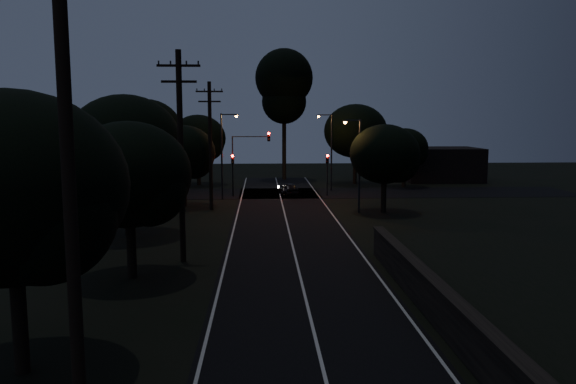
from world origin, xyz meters
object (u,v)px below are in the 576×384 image
utility_pole_mid (181,153)px  streetlight_a (224,150)px  signal_right (327,167)px  streetlight_c (357,159)px  utility_pole_near (69,178)px  signal_mast (250,152)px  utility_pole_far (210,144)px  signal_left (233,167)px  streetlight_b (330,146)px  car (288,189)px  tall_pine (284,86)px

utility_pole_mid → streetlight_a: 23.04m
signal_right → streetlight_c: (1.23, -9.99, 1.51)m
utility_pole_near → signal_mast: 42.15m
utility_pole_far → signal_left: bearing=80.1°
utility_pole_mid → streetlight_b: bearing=68.7°
utility_pole_near → utility_pole_far: (0.00, 34.00, -0.76)m
streetlight_a → streetlight_c: 13.72m
signal_right → streetlight_c: 10.18m
signal_mast → car: signal_mast is taller
utility_pole_far → tall_pine: (7.00, 23.00, 6.03)m
tall_pine → signal_left: bearing=-110.5°
tall_pine → signal_right: 17.71m
utility_pole_near → signal_mast: size_ratio=1.92×
streetlight_b → streetlight_c: (0.52, -14.00, -0.29)m
tall_pine → utility_pole_mid: bearing=-99.9°
utility_pole_mid → signal_right: (10.60, 24.99, -2.90)m
utility_pole_mid → streetlight_c: size_ratio=1.47×
streetlight_c → tall_pine: bearing=100.9°
streetlight_b → car: bearing=-144.7°
utility_pole_far → utility_pole_near: bearing=-90.0°
utility_pole_far → signal_right: bearing=37.0°
utility_pole_mid → signal_right: utility_pole_mid is taller
signal_right → signal_mast: size_ratio=0.66×
tall_pine → streetlight_b: tall_pine is taller
signal_right → tall_pine: bearing=103.5°
signal_left → signal_right: bearing=0.0°
utility_pole_far → streetlight_b: size_ratio=1.31×
streetlight_b → streetlight_c: size_ratio=1.07×
tall_pine → signal_mast: 17.09m
utility_pole_mid → tall_pine: (7.00, 40.00, 5.77)m
signal_mast → car: 5.36m
utility_pole_far → streetlight_a: utility_pole_far is taller
signal_mast → streetlight_a: 3.13m
car → signal_right: bearing=154.4°
signal_left → streetlight_c: (10.43, -9.99, 1.51)m
signal_mast → utility_pole_near: bearing=-94.2°
tall_pine → car: 17.88m
utility_pole_near → streetlight_b: size_ratio=1.50×
car → streetlight_c: bearing=101.8°
streetlight_a → utility_pole_far: bearing=-96.6°
signal_left → streetlight_c: bearing=-43.8°
signal_mast → streetlight_c: 13.28m
streetlight_a → car: 7.87m
tall_pine → streetlight_a: tall_pine is taller
signal_left → car: (5.44, 0.84, -2.23)m
tall_pine → signal_left: 18.22m
streetlight_a → streetlight_c: bearing=-35.7°
utility_pole_near → car: bearing=80.9°
utility_pole_far → signal_left: utility_pole_far is taller
streetlight_c → car: 12.50m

